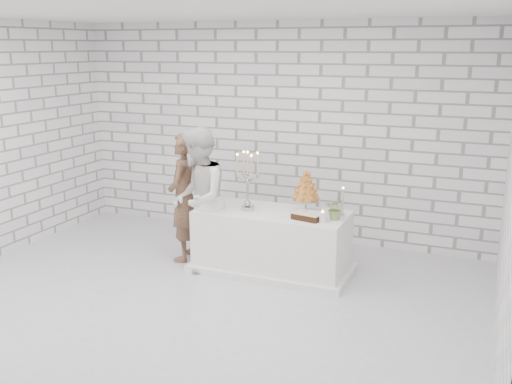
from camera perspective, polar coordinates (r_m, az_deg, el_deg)
The scene contains 13 objects.
ground at distance 6.38m, azimuth -6.16°, elevation -10.60°, with size 6.00×5.00×0.01m, color silver.
ceiling at distance 5.81m, azimuth -6.97°, elevation 17.39°, with size 6.00×5.00×0.01m, color white.
wall_back at distance 8.16m, azimuth 2.02°, elevation 5.96°, with size 6.00×0.01×3.00m, color white.
wall_right at distance 5.19m, azimuth 23.82°, elevation -0.01°, with size 0.01×5.00×3.00m, color white.
cake_table at distance 7.02m, azimuth 1.57°, elevation -4.85°, with size 1.80×0.80×0.75m, color white.
groom at distance 7.35m, azimuth -7.10°, elevation -0.52°, with size 0.59×0.39×1.63m, color #4E3325.
bride at distance 7.00m, azimuth -5.71°, elevation -0.72°, with size 0.85×0.66×1.75m, color white.
candelabra at distance 6.88m, azimuth -0.83°, elevation 1.11°, with size 0.29×0.29×0.72m, color #9FA0AA, non-canonical shape.
croquembouche at distance 6.83m, azimuth 4.95°, elevation 0.11°, with size 0.34×0.34×0.52m, color #AE6024, non-canonical shape.
chocolate_cake at distance 6.62m, azimuth 5.15°, elevation -2.33°, with size 0.32×0.23×0.08m, color black.
pillar_candle at distance 6.50m, azimuth 6.56°, elevation -2.49°, with size 0.08×0.08×0.12m, color white.
extra_taper at distance 6.78m, azimuth 8.51°, elevation -0.99°, with size 0.06×0.06×0.32m, color #C1B698.
flowers at distance 6.62m, azimuth 7.85°, elevation -1.62°, with size 0.23×0.20×0.25m, color #5A823D.
Camera 1 is at (2.83, -5.06, 2.66)m, focal length 40.72 mm.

